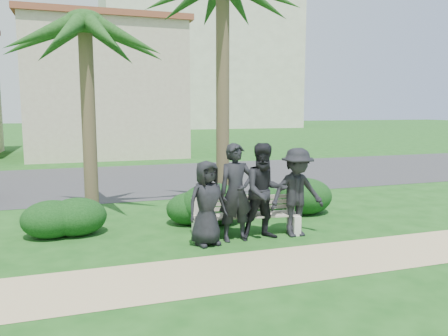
{
  "coord_description": "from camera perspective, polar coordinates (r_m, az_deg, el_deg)",
  "views": [
    {
      "loc": [
        -2.46,
        -8.11,
        2.57
      ],
      "look_at": [
        0.54,
        1.0,
        1.27
      ],
      "focal_mm": 35.0,
      "sensor_mm": 36.0,
      "label": 1
    }
  ],
  "objects": [
    {
      "name": "asphalt_street",
      "position": [
        16.5,
        -9.45,
        -1.36
      ],
      "size": [
        160.0,
        8.0,
        0.01
      ],
      "primitive_type": "cube",
      "color": "#2D2D30",
      "rests_on": "ground"
    },
    {
      "name": "hedge_d",
      "position": [
        9.84,
        -1.56,
        -4.57
      ],
      "size": [
        1.47,
        1.21,
        0.96
      ],
      "primitive_type": "ellipsoid",
      "color": "black",
      "rests_on": "ground"
    },
    {
      "name": "hedge_e",
      "position": [
        10.83,
        5.5,
        -4.21
      ],
      "size": [
        1.04,
        0.86,
        0.68
      ],
      "primitive_type": "ellipsoid",
      "color": "black",
      "rests_on": "ground"
    },
    {
      "name": "footpath",
      "position": [
        7.25,
        2.94,
        -13.08
      ],
      "size": [
        30.0,
        1.6,
        0.01
      ],
      "primitive_type": "cube",
      "color": "tan",
      "rests_on": "ground"
    },
    {
      "name": "ground",
      "position": [
        8.86,
        -1.32,
        -9.16
      ],
      "size": [
        160.0,
        160.0,
        0.0
      ],
      "primitive_type": "plane",
      "color": "#164614",
      "rests_on": "ground"
    },
    {
      "name": "man_b",
      "position": [
        8.49,
        1.59,
        -3.22
      ],
      "size": [
        0.71,
        0.48,
        1.92
      ],
      "primitive_type": "imported",
      "rotation": [
        0.0,
        0.0,
        0.03
      ],
      "color": "black",
      "rests_on": "ground"
    },
    {
      "name": "man_c",
      "position": [
        8.66,
        5.36,
        -3.07
      ],
      "size": [
        0.96,
        0.77,
        1.91
      ],
      "primitive_type": "imported",
      "rotation": [
        0.0,
        0.0,
        -0.05
      ],
      "color": "black",
      "rests_on": "ground"
    },
    {
      "name": "hotel_tower",
      "position": [
        66.12,
        -3.75,
        17.12
      ],
      "size": [
        26.0,
        18.0,
        37.3
      ],
      "color": "beige",
      "rests_on": "ground"
    },
    {
      "name": "hedge_b",
      "position": [
        9.52,
        -18.71,
        -5.92
      ],
      "size": [
        1.21,
        1.0,
        0.79
      ],
      "primitive_type": "ellipsoid",
      "color": "black",
      "rests_on": "ground"
    },
    {
      "name": "palm_left",
      "position": [
        10.75,
        -17.73,
        17.37
      ],
      "size": [
        3.0,
        3.0,
        5.4
      ],
      "color": "brown",
      "rests_on": "ground"
    },
    {
      "name": "park_bench",
      "position": [
        8.99,
        2.83,
        -6.63
      ],
      "size": [
        2.25,
        0.79,
        0.76
      ],
      "rotation": [
        0.0,
        0.0,
        -0.13
      ],
      "color": "gray",
      "rests_on": "ground"
    },
    {
      "name": "hedge_a",
      "position": [
        9.52,
        -21.62,
        -6.11
      ],
      "size": [
        1.18,
        0.98,
        0.77
      ],
      "primitive_type": "ellipsoid",
      "color": "black",
      "rests_on": "ground"
    },
    {
      "name": "hedge_c",
      "position": [
        9.9,
        -4.29,
        -5.15
      ],
      "size": [
        1.14,
        0.94,
        0.74
      ],
      "primitive_type": "ellipsoid",
      "color": "black",
      "rests_on": "ground"
    },
    {
      "name": "man_d",
      "position": [
        8.94,
        9.5,
        -3.16
      ],
      "size": [
        1.18,
        0.69,
        1.8
      ],
      "primitive_type": "imported",
      "rotation": [
        0.0,
        0.0,
        0.02
      ],
      "color": "black",
      "rests_on": "ground"
    },
    {
      "name": "hedge_f",
      "position": [
        11.0,
        10.47,
        -3.51
      ],
      "size": [
        1.4,
        1.15,
        0.91
      ],
      "primitive_type": "ellipsoid",
      "color": "black",
      "rests_on": "ground"
    },
    {
      "name": "stucco_bldg_right",
      "position": [
        26.18,
        -15.26,
        9.83
      ],
      "size": [
        8.4,
        8.4,
        7.3
      ],
      "color": "tan",
      "rests_on": "ground"
    },
    {
      "name": "man_a",
      "position": [
        8.26,
        -2.23,
        -4.6
      ],
      "size": [
        0.89,
        0.68,
        1.62
      ],
      "primitive_type": "imported",
      "rotation": [
        0.0,
        0.0,
        0.22
      ],
      "color": "black",
      "rests_on": "ground"
    }
  ]
}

